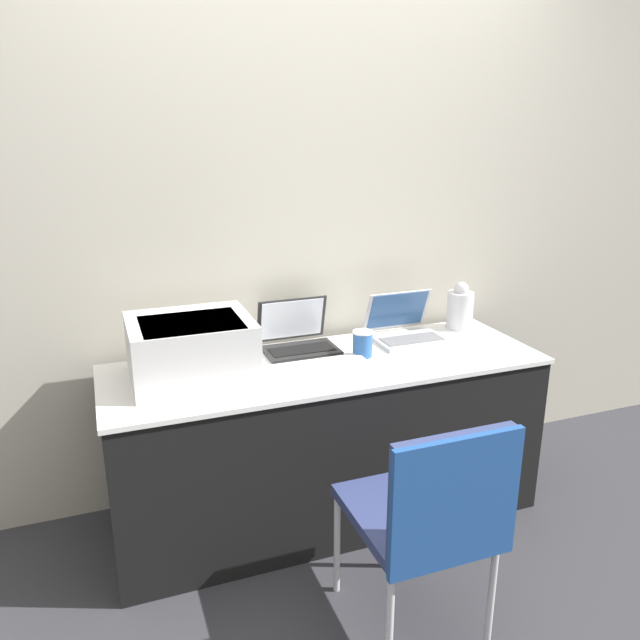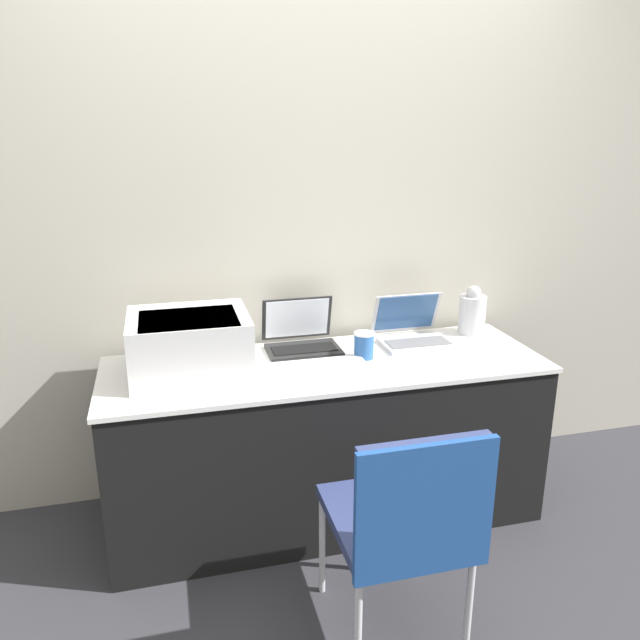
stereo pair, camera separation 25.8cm
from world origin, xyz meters
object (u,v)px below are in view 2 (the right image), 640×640
at_px(printer, 190,342).
at_px(laptop_right, 413,332).
at_px(external_keyboard, 310,369).
at_px(chair, 407,516).
at_px(coffee_cup, 364,345).
at_px(metal_pitcher, 472,312).
at_px(laptop_left, 301,338).

bearing_deg(printer, laptop_right, 6.88).
relative_size(external_keyboard, chair, 0.57).
relative_size(coffee_cup, metal_pitcher, 0.49).
xyz_separation_m(laptop_right, external_keyboard, (-0.54, -0.23, -0.04)).
relative_size(printer, laptop_left, 1.47).
xyz_separation_m(external_keyboard, metal_pitcher, (0.86, 0.28, 0.09)).
relative_size(laptop_right, metal_pitcher, 1.37).
bearing_deg(external_keyboard, metal_pitcher, 17.88).
xyz_separation_m(laptop_right, coffee_cup, (-0.28, -0.14, 0.01)).
bearing_deg(external_keyboard, coffee_cup, 18.76).
bearing_deg(coffee_cup, external_keyboard, -161.24).
xyz_separation_m(laptop_left, laptop_right, (0.52, -0.04, -0.00)).
bearing_deg(metal_pitcher, external_keyboard, -162.12).
height_order(laptop_right, coffee_cup, laptop_right).
bearing_deg(printer, coffee_cup, -1.24).
bearing_deg(coffee_cup, laptop_right, 25.98).
bearing_deg(laptop_left, external_keyboard, -95.46).
bearing_deg(laptop_right, laptop_left, 175.37).
distance_m(printer, external_keyboard, 0.49).
relative_size(laptop_left, laptop_right, 1.00).
distance_m(laptop_right, external_keyboard, 0.59).
relative_size(external_keyboard, metal_pitcher, 2.05).
relative_size(laptop_left, coffee_cup, 2.80).
bearing_deg(laptop_left, coffee_cup, -37.40).
height_order(printer, metal_pitcher, printer).
distance_m(coffee_cup, metal_pitcher, 0.63).
bearing_deg(printer, external_keyboard, -12.57).
xyz_separation_m(coffee_cup, chair, (-0.13, -0.83, -0.26)).
bearing_deg(chair, printer, 125.20).
distance_m(printer, laptop_right, 1.02).
relative_size(laptop_left, metal_pitcher, 1.37).
height_order(external_keyboard, coffee_cup, coffee_cup).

